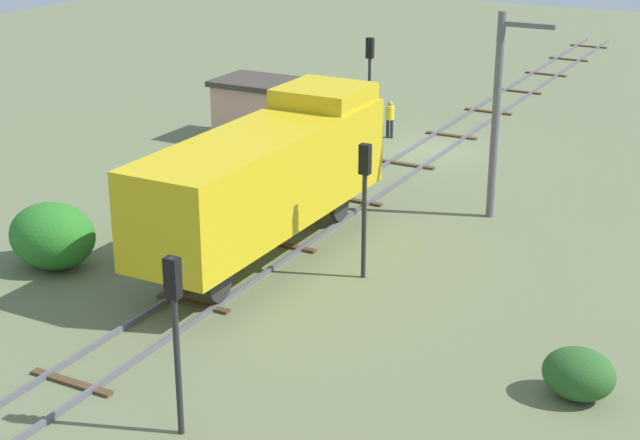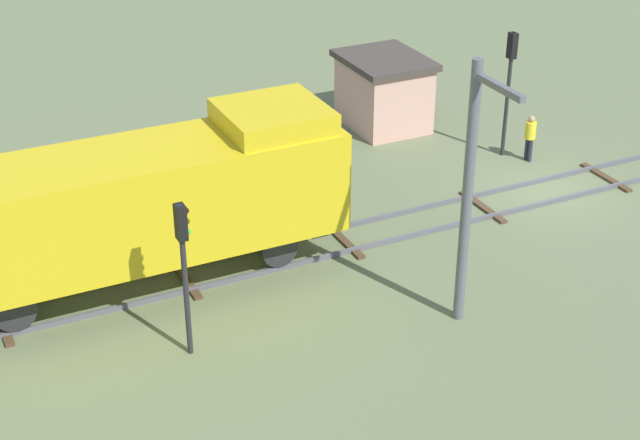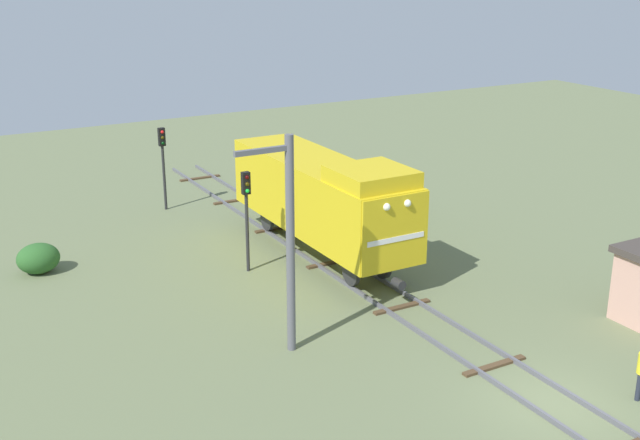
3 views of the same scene
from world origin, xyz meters
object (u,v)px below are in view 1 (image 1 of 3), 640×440
traffic_signal_near (370,69)px  traffic_signal_far (175,314)px  relay_hut (257,109)px  worker_near_track (390,116)px  locomotive (268,172)px  traffic_signal_mid (365,186)px  catenary_mast (498,111)px

traffic_signal_near → traffic_signal_far: (-6.80, 23.72, -0.22)m
traffic_signal_near → relay_hut: size_ratio=1.29×
worker_near_track → relay_hut: size_ratio=0.49×
relay_hut → worker_near_track: bearing=-149.0°
relay_hut → locomotive: bearing=123.3°
locomotive → traffic_signal_mid: locomotive is taller
locomotive → worker_near_track: bearing=-80.6°
locomotive → traffic_signal_mid: size_ratio=2.78×
traffic_signal_far → catenary_mast: (-1.47, -16.51, 0.92)m
traffic_signal_near → worker_near_track: size_ratio=2.66×
catenary_mast → relay_hut: catenary_mast is taller
traffic_signal_mid → worker_near_track: traffic_signal_mid is taller
traffic_signal_far → catenary_mast: bearing=-95.1°
traffic_signal_near → traffic_signal_mid: 15.60m
locomotive → worker_near_track: locomotive is taller
catenary_mast → locomotive: bearing=53.1°
traffic_signal_mid → worker_near_track: size_ratio=2.45×
traffic_signal_far → relay_hut: traffic_signal_far is taller
worker_near_track → relay_hut: relay_hut is taller
traffic_signal_mid → traffic_signal_far: size_ratio=1.00×
worker_near_track → traffic_signal_mid: bearing=61.4°
traffic_signal_far → worker_near_track: size_ratio=2.46×
traffic_signal_near → worker_near_track: traffic_signal_near is taller
catenary_mast → relay_hut: (12.57, -4.68, -2.44)m
traffic_signal_near → worker_near_track: bearing=-146.9°
traffic_signal_near → traffic_signal_mid: bearing=115.0°
traffic_signal_mid → catenary_mast: bearing=-103.6°
traffic_signal_far → catenary_mast: catenary_mast is taller
worker_near_track → relay_hut: 5.96m
locomotive → catenary_mast: catenary_mast is taller
locomotive → worker_near_track: 14.79m
traffic_signal_mid → traffic_signal_far: (-0.20, 9.59, 0.01)m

